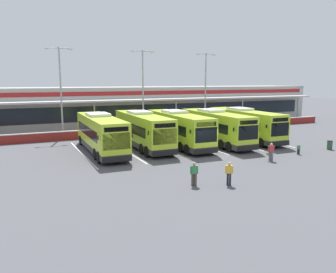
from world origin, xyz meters
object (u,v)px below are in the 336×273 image
(coach_bus_right_centre, at_px, (215,128))
(coach_bus_left_centre, at_px, (143,131))
(coach_bus_rightmost, at_px, (244,125))
(litter_bin, at_px, (330,145))
(coach_bus_centre, at_px, (178,129))
(pedestrian_child, at_px, (299,149))
(pedestrian_with_handbag, at_px, (271,152))
(lamp_post_east, at_px, (205,86))
(lamp_post_west, at_px, (61,87))
(coach_bus_leftmost, at_px, (101,134))
(pedestrian_near_bin, at_px, (194,173))
(pedestrian_approaching_bus, at_px, (229,173))
(lamp_post_centre, at_px, (143,86))

(coach_bus_right_centre, bearing_deg, coach_bus_left_centre, 170.99)
(coach_bus_rightmost, xyz_separation_m, litter_bin, (4.39, -8.41, -1.32))
(coach_bus_centre, xyz_separation_m, pedestrian_child, (8.47, -8.86, -1.24))
(pedestrian_with_handbag, height_order, lamp_post_east, lamp_post_east)
(lamp_post_west, height_order, lamp_post_east, same)
(lamp_post_west, bearing_deg, coach_bus_left_centre, -56.50)
(pedestrian_child, bearing_deg, coach_bus_leftmost, 151.57)
(pedestrian_near_bin, bearing_deg, pedestrian_approaching_bus, -22.37)
(coach_bus_left_centre, height_order, pedestrian_approaching_bus, coach_bus_left_centre)
(pedestrian_child, xyz_separation_m, lamp_post_centre, (-8.45, 19.46, 5.75))
(pedestrian_approaching_bus, height_order, lamp_post_centre, lamp_post_centre)
(coach_bus_left_centre, distance_m, pedestrian_child, 15.66)
(coach_bus_right_centre, relative_size, pedestrian_child, 12.15)
(pedestrian_near_bin, xyz_separation_m, pedestrian_approaching_bus, (2.18, -0.90, 0.00))
(coach_bus_left_centre, relative_size, lamp_post_east, 1.11)
(pedestrian_with_handbag, xyz_separation_m, litter_bin, (9.02, 1.39, -0.39))
(lamp_post_west, bearing_deg, pedestrian_near_bin, -78.06)
(coach_bus_rightmost, relative_size, pedestrian_near_bin, 7.53)
(coach_bus_rightmost, bearing_deg, pedestrian_approaching_bus, -130.62)
(coach_bus_leftmost, bearing_deg, coach_bus_rightmost, -1.15)
(lamp_post_west, xyz_separation_m, litter_bin, (23.72, -19.48, -5.82))
(coach_bus_leftmost, height_order, litter_bin, coach_bus_leftmost)
(coach_bus_rightmost, distance_m, litter_bin, 9.57)
(pedestrian_with_handbag, xyz_separation_m, lamp_post_west, (-14.70, 20.87, 5.43))
(lamp_post_east, bearing_deg, coach_bus_centre, -132.22)
(coach_bus_left_centre, xyz_separation_m, coach_bus_rightmost, (12.57, -0.86, 0.00))
(coach_bus_right_centre, height_order, pedestrian_near_bin, coach_bus_right_centre)
(lamp_post_centre, height_order, lamp_post_east, same)
(coach_bus_leftmost, relative_size, lamp_post_centre, 1.11)
(lamp_post_west, bearing_deg, coach_bus_centre, -46.16)
(coach_bus_leftmost, distance_m, pedestrian_approaching_bus, 15.29)
(coach_bus_leftmost, bearing_deg, lamp_post_centre, 50.79)
(pedestrian_child, xyz_separation_m, pedestrian_approaching_bus, (-11.73, -5.24, 0.33))
(coach_bus_right_centre, bearing_deg, pedestrian_child, -64.04)
(coach_bus_rightmost, bearing_deg, lamp_post_centre, 129.37)
(coach_bus_left_centre, bearing_deg, lamp_post_centre, 68.73)
(coach_bus_rightmost, relative_size, pedestrian_child, 12.15)
(coach_bus_right_centre, xyz_separation_m, lamp_post_centre, (-4.39, 11.11, 4.50))
(coach_bus_leftmost, height_order, coach_bus_rightmost, same)
(coach_bus_rightmost, height_order, pedestrian_near_bin, coach_bus_rightmost)
(lamp_post_west, bearing_deg, pedestrian_approaching_bus, -73.78)
(pedestrian_near_bin, height_order, litter_bin, pedestrian_near_bin)
(coach_bus_left_centre, height_order, pedestrian_child, coach_bus_left_centre)
(pedestrian_approaching_bus, xyz_separation_m, lamp_post_centre, (3.28, 24.70, 5.42))
(litter_bin, bearing_deg, lamp_post_centre, 124.57)
(litter_bin, bearing_deg, coach_bus_right_centre, 137.72)
(coach_bus_left_centre, relative_size, coach_bus_rightmost, 1.00)
(coach_bus_right_centre, xyz_separation_m, pedestrian_child, (4.06, -8.35, -1.24))
(pedestrian_near_bin, distance_m, pedestrian_approaching_bus, 2.36)
(pedestrian_near_bin, height_order, lamp_post_east, lamp_post_east)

